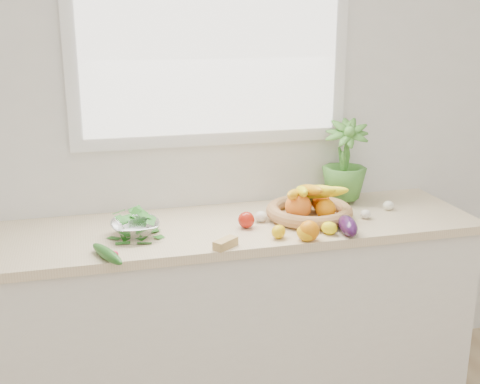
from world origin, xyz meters
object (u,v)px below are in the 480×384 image
object	(u,v)px
cucumber	(107,254)
potted_herb	(345,160)
apple	(246,220)
fruit_basket	(309,207)
eggplant	(348,226)
colander_with_spinach	(135,224)

from	to	relation	value
cucumber	potted_herb	size ratio (longest dim) A/B	0.62
apple	potted_herb	xyz separation A→B (m)	(0.56, 0.24, 0.18)
apple	potted_herb	distance (m)	0.64
cucumber	fruit_basket	xyz separation A→B (m)	(0.91, 0.26, 0.03)
cucumber	potted_herb	xyz separation A→B (m)	(1.16, 0.45, 0.19)
cucumber	fruit_basket	bearing A→B (deg)	15.75
cucumber	potted_herb	world-z (taller)	potted_herb
eggplant	fruit_basket	bearing A→B (deg)	110.21
cucumber	fruit_basket	world-z (taller)	fruit_basket
apple	fruit_basket	bearing A→B (deg)	9.32
cucumber	fruit_basket	distance (m)	0.94
potted_herb	fruit_basket	distance (m)	0.36
fruit_basket	apple	bearing A→B (deg)	-170.68
eggplant	colander_with_spinach	distance (m)	0.89
eggplant	cucumber	world-z (taller)	eggplant
apple	eggplant	world-z (taller)	eggplant
cucumber	colander_with_spinach	xyz separation A→B (m)	(0.13, 0.22, 0.03)
fruit_basket	colander_with_spinach	bearing A→B (deg)	-177.30
apple	fruit_basket	distance (m)	0.31
cucumber	apple	bearing A→B (deg)	18.89
cucumber	potted_herb	bearing A→B (deg)	21.16
apple	eggplant	distance (m)	0.43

